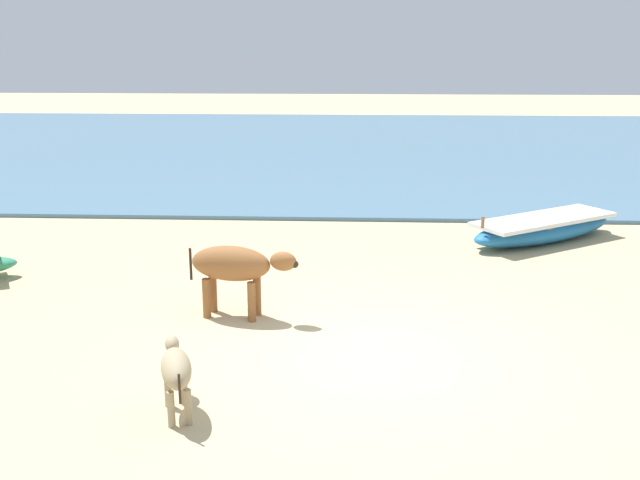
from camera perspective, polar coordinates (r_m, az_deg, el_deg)
name	(u,v)px	position (r m, az deg, el deg)	size (l,w,h in m)	color
ground	(373,357)	(8.72, 4.05, -8.86)	(80.00, 80.00, 0.00)	tan
sea_water	(363,147)	(24.70, 3.27, 7.05)	(60.00, 20.00, 0.08)	slate
fishing_boat_0	(543,228)	(13.96, 16.60, 0.88)	(3.16, 2.53, 0.64)	#1E669E
cow_adult_brown	(235,266)	(9.73, -6.48, -2.01)	(1.46, 0.61, 0.95)	brown
calf_near_dun	(176,369)	(7.43, -10.88, -9.61)	(0.50, 0.98, 0.65)	tan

